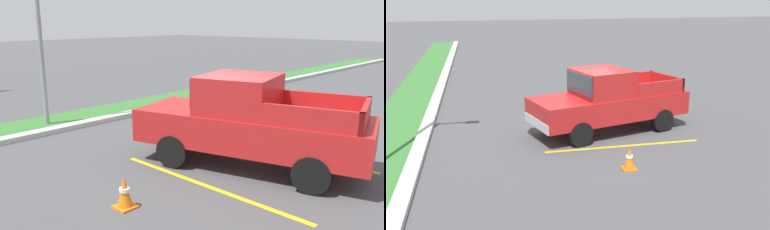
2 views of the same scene
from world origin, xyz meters
The scene contains 6 objects.
ground_plane centered at (0.00, 0.00, 0.00)m, with size 120.00×120.00×0.00m, color #4C4C4F.
parking_line_near centered at (-1.62, -0.96, 0.00)m, with size 0.12×4.80×0.01m, color yellow.
parking_line_far centered at (1.48, -0.96, 0.00)m, with size 0.12×4.80×0.01m, color yellow.
curb_strip centered at (0.00, 5.00, 0.07)m, with size 56.00×0.40×0.15m, color #B2B2AD.
pickup_truck_main centered at (-0.08, -0.91, 1.04)m, with size 3.22×5.53×2.10m.
traffic_cone centered at (-3.35, -0.53, 0.29)m, with size 0.36×0.36×0.60m.
Camera 2 is at (-13.44, 3.16, 4.50)m, focal length 40.93 mm.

